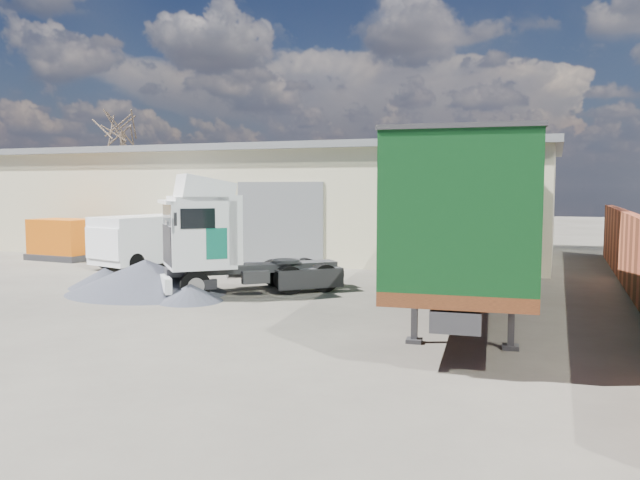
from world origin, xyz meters
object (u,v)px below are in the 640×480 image
(tractor_unit, at_px, (222,244))
(panel_van, at_px, (151,240))
(bare_tree, at_px, (122,118))
(box_trailer, at_px, (472,210))
(orange_skip, at_px, (63,242))

(tractor_unit, bearing_deg, panel_van, -169.67)
(bare_tree, relative_size, box_trailer, 0.70)
(bare_tree, bearing_deg, box_trailer, -33.75)
(tractor_unit, relative_size, panel_van, 0.98)
(box_trailer, bearing_deg, orange_skip, 160.49)
(tractor_unit, relative_size, box_trailer, 0.40)
(orange_skip, bearing_deg, box_trailer, -10.71)
(bare_tree, bearing_deg, tractor_unit, -44.78)
(panel_van, distance_m, orange_skip, 5.29)
(box_trailer, distance_m, orange_skip, 19.94)
(bare_tree, xyz_separation_m, box_trailer, (24.91, -16.64, -5.17))
(panel_van, xyz_separation_m, orange_skip, (-5.25, 0.49, -0.30))
(bare_tree, height_order, panel_van, bare_tree)
(tractor_unit, distance_m, orange_skip, 12.73)
(panel_van, bearing_deg, tractor_unit, -23.45)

